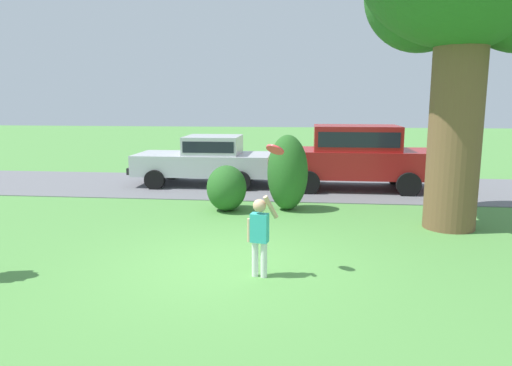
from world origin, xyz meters
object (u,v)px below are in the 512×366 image
(parked_sedan, at_px, (207,158))
(parked_suv, at_px, (355,154))
(frisbee, at_px, (275,150))
(child_thrower, at_px, (260,231))

(parked_sedan, relative_size, parked_suv, 0.94)
(frisbee, bearing_deg, child_thrower, -130.88)
(parked_suv, relative_size, frisbee, 14.87)
(parked_suv, distance_m, frisbee, 7.53)
(parked_sedan, relative_size, child_thrower, 3.43)
(parked_suv, xyz_separation_m, frisbee, (-1.90, -7.23, 0.85))
(parked_sedan, distance_m, parked_suv, 4.60)
(parked_sedan, distance_m, child_thrower, 8.09)
(parked_sedan, bearing_deg, child_thrower, -72.19)
(parked_sedan, xyz_separation_m, child_thrower, (2.47, -7.70, -0.13))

